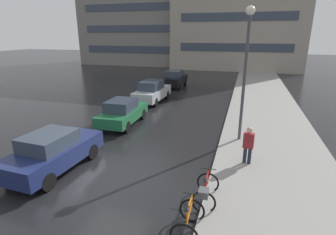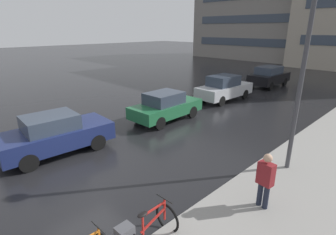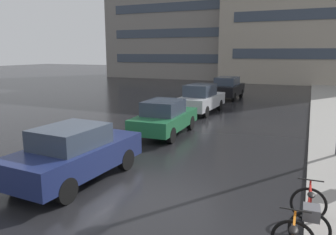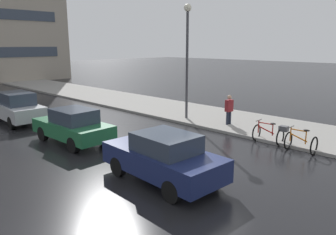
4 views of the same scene
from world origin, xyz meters
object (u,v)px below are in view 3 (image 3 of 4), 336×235
at_px(bicycle_second, 309,214).
at_px(car_green, 165,117).
at_px(car_black, 227,88).
at_px(car_navy, 75,153).
at_px(car_silver, 201,99).

height_order(bicycle_second, car_green, car_green).
relative_size(car_green, car_black, 0.97).
distance_m(car_navy, car_green, 5.70).
bearing_deg(car_black, car_green, -89.25).
relative_size(car_navy, car_green, 1.04).
height_order(bicycle_second, car_silver, car_silver).
height_order(car_navy, car_silver, car_silver).
xyz_separation_m(car_green, car_silver, (-0.18, 5.60, 0.07)).
distance_m(car_green, car_black, 12.07).
bearing_deg(car_silver, bicycle_second, -63.05).
distance_m(bicycle_second, car_silver, 13.30).
xyz_separation_m(car_green, car_black, (-0.16, 12.07, 0.09)).
bearing_deg(bicycle_second, car_navy, 174.72).
distance_m(car_silver, car_black, 6.47).
relative_size(bicycle_second, car_black, 0.34).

